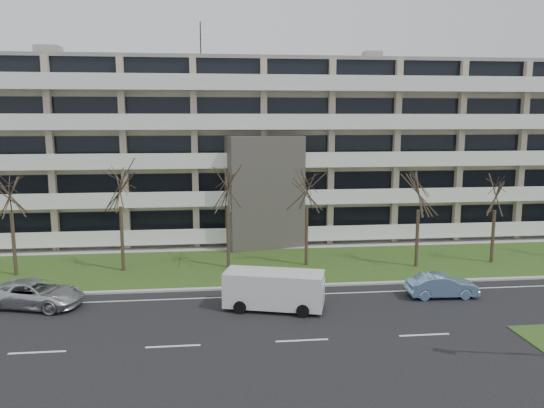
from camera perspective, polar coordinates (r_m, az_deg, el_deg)
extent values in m
plane|color=black|center=(25.83, 3.23, -14.45)|extent=(160.00, 160.00, 0.00)
cube|color=#2B4517|center=(37.97, 0.01, -6.57)|extent=(90.00, 10.00, 0.06)
cube|color=#B2B2AD|center=(33.21, 0.95, -8.86)|extent=(90.00, 0.35, 0.12)
cube|color=#B2B2AD|center=(43.26, -0.78, -4.59)|extent=(90.00, 2.00, 0.08)
cube|color=white|center=(31.82, 1.29, -9.78)|extent=(90.00, 0.12, 0.01)
cube|color=tan|center=(49.07, -1.58, 5.86)|extent=(60.00, 12.00, 15.00)
cube|color=gray|center=(49.22, -1.62, 14.79)|extent=(60.50, 12.50, 0.30)
cube|color=#4C4742|center=(42.42, -0.79, 1.27)|extent=(6.39, 3.69, 9.00)
cube|color=black|center=(42.64, -0.76, -2.10)|extent=(4.92, 1.19, 3.50)
cube|color=gray|center=(51.11, -22.91, 14.73)|extent=(2.00, 2.00, 1.20)
cylinder|color=black|center=(49.29, -7.69, 16.87)|extent=(0.10, 0.10, 3.50)
cube|color=black|center=(43.77, -0.91, -1.67)|extent=(58.00, 0.10, 1.80)
cube|color=white|center=(43.42, -0.82, -3.78)|extent=(58.00, 1.40, 0.22)
cube|color=white|center=(42.66, -0.74, -3.19)|extent=(58.00, 0.08, 1.00)
cube|color=black|center=(43.31, -0.92, 2.23)|extent=(58.00, 0.10, 1.80)
cube|color=white|center=(42.85, -0.83, 0.13)|extent=(58.00, 1.40, 0.22)
cube|color=white|center=(42.12, -0.75, 0.80)|extent=(58.00, 0.08, 1.00)
cube|color=black|center=(43.05, -0.93, 6.20)|extent=(58.00, 0.10, 1.80)
cube|color=white|center=(42.48, -0.84, 4.13)|extent=(58.00, 1.40, 0.22)
cube|color=white|center=(41.78, -0.76, 4.87)|extent=(58.00, 0.08, 1.00)
cube|color=black|center=(43.00, -0.94, 10.19)|extent=(58.00, 0.10, 1.80)
cube|color=white|center=(42.32, -0.85, 8.18)|extent=(58.00, 1.40, 0.22)
cube|color=white|center=(41.67, -0.77, 8.99)|extent=(58.00, 0.08, 1.00)
cube|color=black|center=(43.15, -0.95, 14.18)|extent=(58.00, 0.10, 1.80)
cube|color=white|center=(42.37, -0.86, 12.24)|extent=(58.00, 1.40, 0.22)
cube|color=white|center=(41.76, -0.77, 13.11)|extent=(58.00, 0.08, 1.00)
imported|color=silver|center=(32.56, -24.09, -8.80)|extent=(5.79, 3.83, 1.48)
imported|color=#80AADE|center=(32.88, 17.79, -8.37)|extent=(4.14, 1.55, 1.35)
cube|color=silver|center=(29.32, 0.22, -9.10)|extent=(5.72, 3.37, 1.89)
cube|color=black|center=(29.15, 0.22, -8.08)|extent=(5.29, 3.12, 0.70)
cube|color=silver|center=(29.09, 5.24, -9.60)|extent=(0.85, 1.92, 1.19)
cylinder|color=black|center=(28.97, -3.47, -11.02)|extent=(0.74, 0.43, 0.70)
cylinder|color=black|center=(30.80, -2.63, -9.76)|extent=(0.74, 0.43, 0.70)
cylinder|color=black|center=(28.44, 3.33, -11.41)|extent=(0.74, 0.43, 0.70)
cylinder|color=black|center=(30.31, 3.74, -10.09)|extent=(0.74, 0.43, 0.70)
cylinder|color=#382B21|center=(38.89, -26.02, -3.91)|extent=(0.24, 0.24, 4.33)
cylinder|color=#382B21|center=(37.42, -15.82, -3.67)|extent=(0.24, 0.24, 4.49)
cylinder|color=#382B21|center=(36.97, -4.74, -3.53)|extent=(0.24, 0.24, 4.45)
cylinder|color=#382B21|center=(37.49, 3.73, -3.49)|extent=(0.24, 0.24, 4.26)
cylinder|color=#382B21|center=(38.44, 15.34, -3.62)|extent=(0.24, 0.24, 4.08)
cylinder|color=#382B21|center=(41.34, 22.66, -3.27)|extent=(0.24, 0.24, 3.87)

